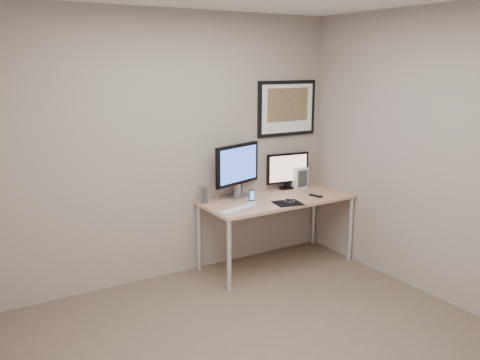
{
  "coord_description": "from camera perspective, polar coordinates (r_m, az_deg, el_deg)",
  "views": [
    {
      "loc": [
        -1.99,
        -2.81,
        2.1
      ],
      "look_at": [
        0.4,
        1.1,
        1.05
      ],
      "focal_mm": 38.0,
      "sensor_mm": 36.0,
      "label": 1
    }
  ],
  "objects": [
    {
      "name": "framed_art",
      "position": [
        5.62,
        5.29,
        8.03
      ],
      "size": [
        0.75,
        0.04,
        0.6
      ],
      "color": "black",
      "rests_on": "room"
    },
    {
      "name": "speaker_left",
      "position": [
        5.08,
        -4.17,
        -1.62
      ],
      "size": [
        0.08,
        0.08,
        0.19
      ],
      "primitive_type": "cylinder",
      "rotation": [
        0.0,
        0.0,
        -0.05
      ],
      "color": "#A7A8AC",
      "rests_on": "desk"
    },
    {
      "name": "speaker_right",
      "position": [
        5.37,
        -0.08,
        -0.88
      ],
      "size": [
        0.08,
        0.08,
        0.17
      ],
      "primitive_type": "cylinder",
      "rotation": [
        0.0,
        0.0,
        -0.24
      ],
      "color": "#A7A8AC",
      "rests_on": "desk"
    },
    {
      "name": "mousepad",
      "position": [
        5.11,
        5.38,
        -2.6
      ],
      "size": [
        0.31,
        0.29,
        0.0
      ],
      "primitive_type": "cube",
      "rotation": [
        0.0,
        0.0,
        -0.18
      ],
      "color": "black",
      "rests_on": "desk"
    },
    {
      "name": "floor",
      "position": [
        4.03,
        3.53,
        -18.45
      ],
      "size": [
        3.6,
        3.6,
        0.0
      ],
      "primitive_type": "plane",
      "color": "brown",
      "rests_on": "ground"
    },
    {
      "name": "keyboard",
      "position": [
        4.88,
        -0.14,
        -3.24
      ],
      "size": [
        0.48,
        0.24,
        0.02
      ],
      "primitive_type": "cube",
      "rotation": [
        0.0,
        0.0,
        0.28
      ],
      "color": "silver",
      "rests_on": "desk"
    },
    {
      "name": "mouse",
      "position": [
        5.15,
        5.56,
        -2.29
      ],
      "size": [
        0.08,
        0.11,
        0.03
      ],
      "primitive_type": "ellipsoid",
      "rotation": [
        0.0,
        0.0,
        0.32
      ],
      "color": "black",
      "rests_on": "mousepad"
    },
    {
      "name": "remote",
      "position": [
        5.41,
        8.5,
        -1.74
      ],
      "size": [
        0.07,
        0.16,
        0.02
      ],
      "primitive_type": "cube",
      "rotation": [
        0.0,
        0.0,
        0.23
      ],
      "color": "black",
      "rests_on": "desk"
    },
    {
      "name": "monitor_tv",
      "position": [
        5.67,
        5.38,
        1.15
      ],
      "size": [
        0.51,
        0.14,
        0.4
      ],
      "rotation": [
        0.0,
        0.0,
        -0.11
      ],
      "color": "black",
      "rests_on": "desk"
    },
    {
      "name": "desk",
      "position": [
        5.32,
        4.17,
        -2.73
      ],
      "size": [
        1.6,
        0.7,
        0.73
      ],
      "color": "#906346",
      "rests_on": "floor"
    },
    {
      "name": "phone_dock",
      "position": [
        5.11,
        1.35,
        -1.8
      ],
      "size": [
        0.07,
        0.07,
        0.13
      ],
      "primitive_type": "cube",
      "rotation": [
        0.0,
        0.0,
        -0.18
      ],
      "color": "black",
      "rests_on": "desk"
    },
    {
      "name": "monitor_large",
      "position": [
        5.24,
        -0.3,
        1.32
      ],
      "size": [
        0.6,
        0.28,
        0.56
      ],
      "rotation": [
        0.0,
        0.0,
        0.31
      ],
      "color": "#A7A8AC",
      "rests_on": "desk"
    },
    {
      "name": "fan_unit",
      "position": [
        5.72,
        6.71,
        0.25
      ],
      "size": [
        0.16,
        0.12,
        0.24
      ],
      "primitive_type": "cube",
      "rotation": [
        0.0,
        0.0,
        -0.03
      ],
      "color": "silver",
      "rests_on": "desk"
    },
    {
      "name": "room",
      "position": [
        3.84,
        0.02,
        6.16
      ],
      "size": [
        3.6,
        3.6,
        3.6
      ],
      "color": "white",
      "rests_on": "ground"
    }
  ]
}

